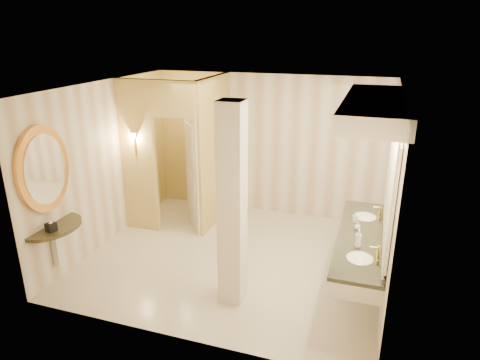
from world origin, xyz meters
name	(u,v)px	position (x,y,z in m)	size (l,w,h in m)	color
floor	(234,257)	(0.00, 0.00, 0.00)	(4.50, 4.50, 0.00)	beige
ceiling	(233,87)	(0.00, 0.00, 2.70)	(4.50, 4.50, 0.00)	silver
wall_back	(267,145)	(0.00, 2.00, 1.35)	(4.50, 0.02, 2.70)	silver
wall_front	(173,236)	(0.00, -2.00, 1.35)	(4.50, 0.02, 2.70)	silver
wall_left	(105,164)	(-2.25, 0.00, 1.35)	(0.02, 4.00, 2.70)	silver
wall_right	(391,195)	(2.25, 0.00, 1.35)	(0.02, 4.00, 2.70)	silver
toilet_closet	(191,153)	(-1.13, 0.96, 1.39)	(1.50, 1.55, 2.70)	#D9C771
wall_sconce	(134,137)	(-1.93, 0.43, 1.73)	(0.14, 0.14, 0.42)	gold
vanity	(371,182)	(1.98, -0.35, 1.63)	(0.75, 2.53, 2.09)	silver
console_shelf	(47,194)	(-2.21, -1.40, 1.34)	(0.93, 0.93, 1.91)	black
pillar	(232,207)	(0.35, -1.05, 1.35)	(0.31, 0.31, 2.70)	silver
tissue_box	(51,227)	(-2.08, -1.56, 0.93)	(0.12, 0.12, 0.12)	black
toilet	(210,192)	(-1.10, 1.75, 0.34)	(0.38, 0.66, 0.67)	white
soap_bottle_a	(355,217)	(1.82, 0.05, 0.95)	(0.06, 0.07, 0.14)	beige
soap_bottle_b	(358,226)	(1.87, -0.21, 0.93)	(0.09, 0.09, 0.11)	silver
soap_bottle_c	(358,238)	(1.91, -0.70, 0.99)	(0.09, 0.09, 0.24)	#C6B28C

